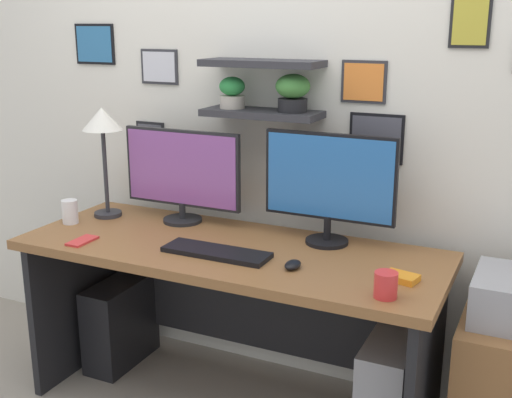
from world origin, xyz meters
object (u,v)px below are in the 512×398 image
object	(u,v)px
monitor_right	(329,183)
keyboard	(216,252)
desk_lamp	(103,129)
desk	(236,287)
computer_mouse	(293,265)
computer_tower_right	(389,395)
cell_phone	(82,241)
computer_tower_left	(121,322)
monitor_left	(182,173)
water_cup	(70,212)
coffee_mug	(386,285)
scissors_tray	(401,277)

from	to	relation	value
monitor_right	keyboard	world-z (taller)	monitor_right
desk_lamp	monitor_right	bearing A→B (deg)	4.38
desk	computer_mouse	size ratio (longest dim) A/B	19.82
monitor_right	desk_lamp	size ratio (longest dim) A/B	1.08
monitor_right	computer_tower_right	distance (m)	0.87
monitor_right	cell_phone	xyz separation A→B (m)	(-0.94, -0.44, -0.25)
monitor_right	computer_tower_left	world-z (taller)	monitor_right
computer_tower_left	computer_tower_right	xyz separation A→B (m)	(1.37, -0.11, 0.03)
monitor_right	monitor_left	bearing A→B (deg)	180.00
desk	cell_phone	world-z (taller)	cell_phone
keyboard	desk_lamp	xyz separation A→B (m)	(-0.72, 0.24, 0.41)
computer_mouse	water_cup	bearing A→B (deg)	175.70
coffee_mug	computer_tower_right	distance (m)	0.61
desk	monitor_left	bearing A→B (deg)	155.61
monitor_left	computer_tower_left	xyz separation A→B (m)	(-0.32, -0.10, -0.77)
water_cup	desk	bearing A→B (deg)	6.31
monitor_right	desk_lamp	bearing A→B (deg)	-175.62
desk	coffee_mug	size ratio (longest dim) A/B	19.82
keyboard	desk_lamp	distance (m)	0.86
desk	scissors_tray	size ratio (longest dim) A/B	14.87
monitor_right	computer_mouse	bearing A→B (deg)	-93.59
monitor_right	coffee_mug	distance (m)	0.61
monitor_left	monitor_right	xyz separation A→B (m)	(0.71, -0.00, 0.03)
coffee_mug	desk	bearing A→B (deg)	158.26
scissors_tray	water_cup	bearing A→B (deg)	179.02
cell_phone	coffee_mug	xyz separation A→B (m)	(1.30, -0.01, 0.04)
computer_mouse	cell_phone	size ratio (longest dim) A/B	0.64
computer_mouse	computer_tower_right	bearing A→B (deg)	18.93
keyboard	scissors_tray	bearing A→B (deg)	3.93
keyboard	cell_phone	xyz separation A→B (m)	(-0.58, -0.11, -0.01)
desk	monitor_right	xyz separation A→B (m)	(0.35, 0.16, 0.46)
desk_lamp	coffee_mug	distance (m)	1.53
computer_mouse	desk_lamp	world-z (taller)	desk_lamp
desk	water_cup	bearing A→B (deg)	-173.69
computer_tower_right	keyboard	bearing A→B (deg)	-170.60
water_cup	computer_tower_right	size ratio (longest dim) A/B	0.23
monitor_left	scissors_tray	distance (m)	1.14
monitor_right	keyboard	bearing A→B (deg)	-137.53
computer_tower_left	computer_tower_right	size ratio (longest dim) A/B	0.89
desk	computer_mouse	world-z (taller)	computer_mouse
monitor_left	computer_mouse	distance (m)	0.79
computer_tower_left	computer_tower_right	distance (m)	1.37
desk_lamp	scissors_tray	xyz separation A→B (m)	(1.45, -0.19, -0.41)
desk_lamp	cell_phone	distance (m)	0.56
keyboard	scissors_tray	distance (m)	0.73
cell_phone	coffee_mug	size ratio (longest dim) A/B	1.56
monitor_right	computer_tower_left	size ratio (longest dim) A/B	1.33
desk	computer_tower_left	distance (m)	0.75
monitor_left	scissors_tray	bearing A→B (deg)	-14.31
desk	computer_tower_right	distance (m)	0.76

